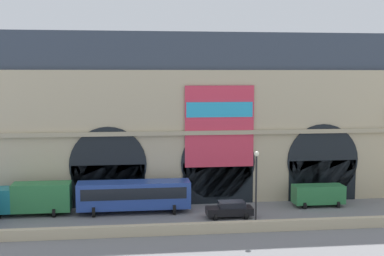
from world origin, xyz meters
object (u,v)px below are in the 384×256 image
Objects in this scene: van_mideast at (318,194)px; street_lamp_quayside at (256,179)px; bus_midwest at (134,195)px; car_center at (230,209)px; box_truck_west at (32,198)px.

van_mideast is 11.23m from street_lamp_quayside.
bus_midwest is 1.59× the size of street_lamp_quayside.
box_truck_west is at bearing 170.33° from car_center.
street_lamp_quayside reaches higher than car_center.
van_mideast is (18.91, 0.24, -0.54)m from bus_midwest.
car_center is 10.37m from van_mideast.
street_lamp_quayside reaches higher than box_truck_west.
car_center is 0.64× the size of street_lamp_quayside.
van_mideast is (9.88, 3.09, 0.44)m from car_center.
box_truck_west is 19.06m from car_center.
car_center is (18.77, -3.20, -0.90)m from box_truck_west.
box_truck_west is at bearing 161.11° from street_lamp_quayside.
box_truck_west is at bearing 179.78° from van_mideast.
car_center is (9.02, -2.85, -0.98)m from bus_midwest.
bus_midwest reaches higher than car_center.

